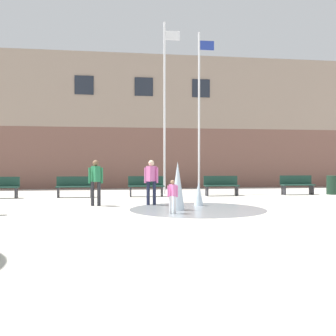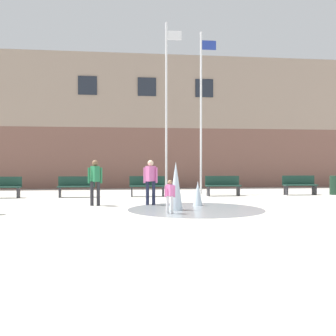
# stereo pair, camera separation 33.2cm
# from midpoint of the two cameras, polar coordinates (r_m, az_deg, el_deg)

# --- Properties ---
(ground_plane) EXTENTS (100.00, 100.00, 0.00)m
(ground_plane) POSITION_cam_midpoint_polar(r_m,az_deg,el_deg) (7.59, 5.14, -10.43)
(ground_plane) COLOR #B2ADA3
(library_building) EXTENTS (36.00, 6.05, 8.08)m
(library_building) POSITION_cam_midpoint_polar(r_m,az_deg,el_deg) (26.71, -4.41, 6.13)
(library_building) COLOR brown
(library_building) RESTS_ON ground
(splash_fountain) EXTENTS (4.36, 4.36, 1.53)m
(splash_fountain) POSITION_cam_midpoint_polar(r_m,az_deg,el_deg) (12.68, 2.04, -3.73)
(splash_fountain) COLOR gray
(splash_fountain) RESTS_ON ground
(park_bench_under_left_flagpole) EXTENTS (1.60, 0.44, 0.91)m
(park_bench_under_left_flagpole) POSITION_cam_midpoint_polar(r_m,az_deg,el_deg) (17.64, -13.87, -2.60)
(park_bench_under_left_flagpole) COLOR #28282D
(park_bench_under_left_flagpole) RESTS_ON ground
(park_bench_center) EXTENTS (1.60, 0.44, 0.91)m
(park_bench_center) POSITION_cam_midpoint_polar(r_m,az_deg,el_deg) (17.63, -3.73, -2.59)
(park_bench_center) COLOR #28282D
(park_bench_center) RESTS_ON ground
(park_bench_under_right_flagpole) EXTENTS (1.60, 0.44, 0.91)m
(park_bench_under_right_flagpole) POSITION_cam_midpoint_polar(r_m,az_deg,el_deg) (18.17, 7.23, -2.50)
(park_bench_under_right_flagpole) COLOR #28282D
(park_bench_under_right_flagpole) RESTS_ON ground
(park_bench_near_trashcan) EXTENTS (1.60, 0.44, 0.91)m
(park_bench_near_trashcan) POSITION_cam_midpoint_polar(r_m,az_deg,el_deg) (19.61, 17.75, -2.30)
(park_bench_near_trashcan) COLOR #28282D
(park_bench_near_trashcan) RESTS_ON ground
(teen_by_trashcan) EXTENTS (0.50, 0.38, 1.59)m
(teen_by_trashcan) POSITION_cam_midpoint_polar(r_m,az_deg,el_deg) (13.92, -3.13, -1.55)
(teen_by_trashcan) COLOR #1E233D
(teen_by_trashcan) RESTS_ON ground
(adult_in_red) EXTENTS (0.50, 0.39, 1.59)m
(adult_in_red) POSITION_cam_midpoint_polar(r_m,az_deg,el_deg) (13.87, -11.13, -1.57)
(adult_in_red) COLOR #28282D
(adult_in_red) RESTS_ON ground
(child_in_fountain) EXTENTS (0.31, 0.24, 0.99)m
(child_in_fountain) POSITION_cam_midpoint_polar(r_m,az_deg,el_deg) (11.45, -0.16, -3.79)
(child_in_fountain) COLOR silver
(child_in_fountain) RESTS_ON ground
(flagpole_left) EXTENTS (0.80, 0.10, 8.30)m
(flagpole_left) POSITION_cam_midpoint_polar(r_m,az_deg,el_deg) (19.22, -0.93, 9.39)
(flagpole_left) COLOR silver
(flagpole_left) RESTS_ON ground
(flagpole_right) EXTENTS (0.80, 0.10, 7.90)m
(flagpole_right) POSITION_cam_midpoint_polar(r_m,az_deg,el_deg) (19.48, 4.12, 8.66)
(flagpole_right) COLOR silver
(flagpole_right) RESTS_ON ground
(trash_can) EXTENTS (0.56, 0.56, 0.90)m
(trash_can) POSITION_cam_midpoint_polar(r_m,az_deg,el_deg) (20.32, 22.34, -2.30)
(trash_can) COLOR #193323
(trash_can) RESTS_ON ground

